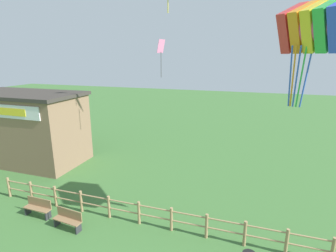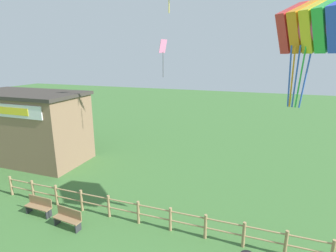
{
  "view_description": "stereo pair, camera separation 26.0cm",
  "coord_description": "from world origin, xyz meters",
  "px_view_note": "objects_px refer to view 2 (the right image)",
  "views": [
    {
      "loc": [
        4.0,
        -2.78,
        7.9
      ],
      "look_at": [
        0.0,
        9.37,
        4.5
      ],
      "focal_mm": 28.0,
      "sensor_mm": 36.0,
      "label": 1
    },
    {
      "loc": [
        4.24,
        -2.7,
        7.9
      ],
      "look_at": [
        0.0,
        9.37,
        4.5
      ],
      "focal_mm": 28.0,
      "sensor_mm": 36.0,
      "label": 2
    }
  ],
  "objects_px": {
    "seaside_building": "(29,126)",
    "kite_pink_diamond": "(163,51)",
    "park_bench_near_fence": "(68,218)",
    "park_bench_by_building": "(39,206)",
    "kite_rainbow_parafoil": "(318,26)"
  },
  "relations": [
    {
      "from": "seaside_building",
      "to": "kite_rainbow_parafoil",
      "type": "xyz_separation_m",
      "value": [
        18.28,
        -4.35,
        6.22
      ]
    },
    {
      "from": "park_bench_by_building",
      "to": "kite_pink_diamond",
      "type": "distance_m",
      "value": 12.85
    },
    {
      "from": "seaside_building",
      "to": "kite_pink_diamond",
      "type": "bearing_deg",
      "value": 21.92
    },
    {
      "from": "seaside_building",
      "to": "park_bench_near_fence",
      "type": "relative_size",
      "value": 5.91
    },
    {
      "from": "park_bench_by_building",
      "to": "park_bench_near_fence",
      "type": "bearing_deg",
      "value": -9.77
    },
    {
      "from": "seaside_building",
      "to": "park_bench_by_building",
      "type": "distance_m",
      "value": 8.92
    },
    {
      "from": "seaside_building",
      "to": "park_bench_by_building",
      "type": "relative_size",
      "value": 6.0
    },
    {
      "from": "park_bench_by_building",
      "to": "kite_pink_diamond",
      "type": "relative_size",
      "value": 0.55
    },
    {
      "from": "park_bench_near_fence",
      "to": "seaside_building",
      "type": "bearing_deg",
      "value": 144.18
    },
    {
      "from": "kite_pink_diamond",
      "to": "kite_rainbow_parafoil",
      "type": "bearing_deg",
      "value": -43.68
    },
    {
      "from": "seaside_building",
      "to": "kite_pink_diamond",
      "type": "height_order",
      "value": "kite_pink_diamond"
    },
    {
      "from": "park_bench_near_fence",
      "to": "park_bench_by_building",
      "type": "xyz_separation_m",
      "value": [
        -2.11,
        0.36,
        0.0
      ]
    },
    {
      "from": "park_bench_by_building",
      "to": "kite_rainbow_parafoil",
      "type": "bearing_deg",
      "value": 6.96
    },
    {
      "from": "park_bench_by_building",
      "to": "kite_rainbow_parafoil",
      "type": "relative_size",
      "value": 0.4
    },
    {
      "from": "seaside_building",
      "to": "kite_rainbow_parafoil",
      "type": "distance_m",
      "value": 19.79
    }
  ]
}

